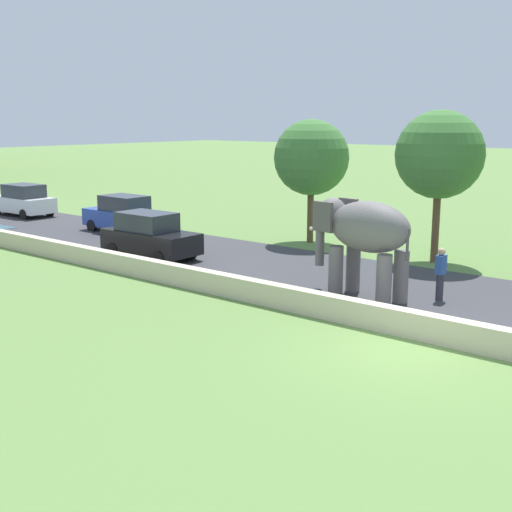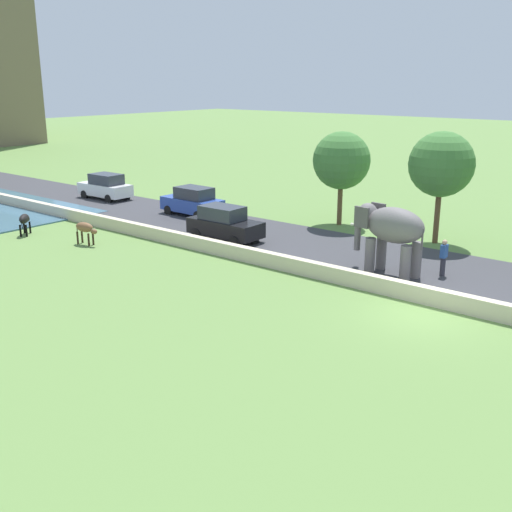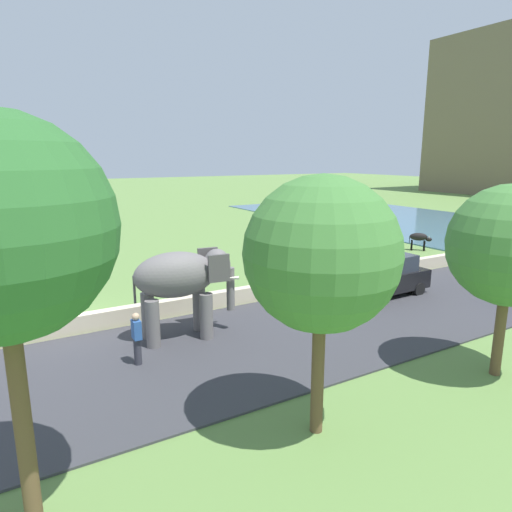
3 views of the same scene
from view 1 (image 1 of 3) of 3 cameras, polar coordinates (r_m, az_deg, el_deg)
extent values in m
plane|color=#608442|center=(15.91, 12.31, -8.12)|extent=(220.00, 220.00, 0.00)
cube|color=#38383D|center=(32.84, -15.84, 2.00)|extent=(7.00, 120.00, 0.06)
cube|color=beige|center=(29.10, -19.72, 1.16)|extent=(0.40, 110.00, 0.67)
ellipsoid|color=slate|center=(19.60, 9.74, 2.49)|extent=(1.73, 2.85, 1.50)
cylinder|color=slate|center=(20.09, 6.88, -1.39)|extent=(0.44, 0.44, 1.60)
cylinder|color=slate|center=(20.73, 8.36, -1.02)|extent=(0.44, 0.44, 1.60)
cylinder|color=slate|center=(19.05, 10.94, -2.24)|extent=(0.44, 0.44, 1.60)
cylinder|color=slate|center=(19.72, 12.37, -1.82)|extent=(0.44, 0.44, 1.60)
ellipsoid|color=slate|center=(20.44, 6.58, 3.49)|extent=(1.10, 1.02, 1.10)
cube|color=#504C4C|center=(19.90, 5.76, 3.39)|extent=(0.21, 0.71, 0.90)
cube|color=#504C4C|center=(20.81, 7.93, 3.70)|extent=(0.21, 0.71, 0.90)
cylinder|color=slate|center=(20.89, 5.53, 1.22)|extent=(0.28, 0.28, 1.50)
cone|color=silver|center=(20.60, 5.29, 2.35)|extent=(0.19, 0.57, 0.17)
cone|color=silver|center=(20.93, 6.09, 2.48)|extent=(0.19, 0.57, 0.17)
cylinder|color=#504C4C|center=(18.92, 12.91, 0.95)|extent=(0.08, 0.08, 0.90)
cylinder|color=#33333D|center=(20.35, 15.53, -2.65)|extent=(0.22, 0.22, 0.85)
cube|color=#2D569E|center=(20.19, 15.63, -0.71)|extent=(0.36, 0.22, 0.56)
sphere|color=tan|center=(20.11, 15.70, 0.37)|extent=(0.22, 0.22, 0.22)
cube|color=black|center=(25.84, -9.03, 1.27)|extent=(1.76, 4.02, 0.80)
cube|color=#2D333D|center=(25.87, -9.39, 2.95)|extent=(1.48, 2.22, 0.70)
cylinder|color=black|center=(25.55, -5.70, 0.33)|extent=(0.19, 0.60, 0.60)
cylinder|color=black|center=(24.45, -8.33, -0.26)|extent=(0.19, 0.60, 0.60)
cylinder|color=black|center=(27.40, -9.61, 0.99)|extent=(0.19, 0.60, 0.60)
cylinder|color=black|center=(26.37, -12.21, 0.47)|extent=(0.19, 0.60, 0.60)
cube|color=white|center=(38.93, -19.45, 4.24)|extent=(1.80, 4.04, 0.80)
cube|color=#2D333D|center=(38.68, -19.37, 5.32)|extent=(1.50, 2.24, 0.70)
cylinder|color=black|center=(40.50, -19.46, 3.94)|extent=(0.20, 0.60, 0.60)
cylinder|color=black|center=(37.46, -19.36, 3.36)|extent=(0.20, 0.60, 0.60)
cylinder|color=black|center=(38.35, -17.34, 3.67)|extent=(0.20, 0.60, 0.60)
cube|color=#2D4CA8|center=(32.02, -11.45, 3.19)|extent=(1.79, 4.04, 0.80)
cube|color=#2D333D|center=(31.76, -11.28, 4.50)|extent=(1.49, 2.23, 0.70)
cylinder|color=black|center=(32.64, -13.95, 2.53)|extent=(0.19, 0.60, 0.60)
cylinder|color=black|center=(33.58, -11.71, 2.88)|extent=(0.19, 0.60, 0.60)
cylinder|color=black|center=(30.58, -11.10, 2.05)|extent=(0.19, 0.60, 0.60)
cylinder|color=black|center=(31.59, -8.81, 2.44)|extent=(0.19, 0.60, 0.60)
cylinder|color=brown|center=(25.77, 15.21, 2.66)|extent=(0.28, 0.28, 2.90)
sphere|color=#427A38|center=(25.51, 15.53, 8.42)|extent=(3.26, 3.26, 3.26)
cylinder|color=brown|center=(29.06, 4.71, 3.69)|extent=(0.28, 0.28, 2.56)
sphere|color=#427A38|center=(28.82, 4.79, 8.45)|extent=(3.25, 3.25, 3.25)
camera|label=2|loc=(6.83, -156.40, 13.46)|focal=42.69mm
camera|label=3|loc=(30.74, 31.32, 11.31)|focal=31.68mm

